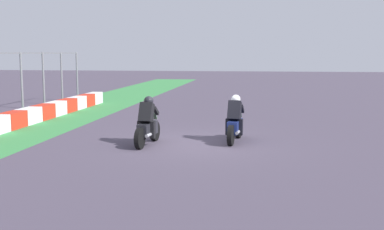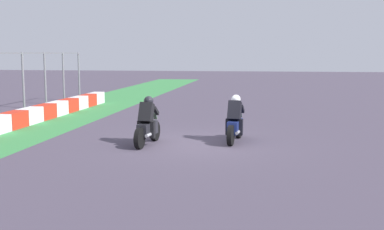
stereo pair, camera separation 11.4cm
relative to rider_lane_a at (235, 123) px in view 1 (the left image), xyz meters
name	(u,v)px [view 1 (the left image)]	position (x,y,z in m)	size (l,w,h in m)	color
ground_plane	(195,144)	(-0.51, 1.24, -0.62)	(120.00, 120.00, 0.00)	#473F4E
rider_lane_a	(235,123)	(0.00, 0.00, 0.00)	(2.04, 0.58, 1.51)	black
rider_lane_b	(148,125)	(-0.91, 2.65, 0.00)	(2.04, 0.57, 1.51)	black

